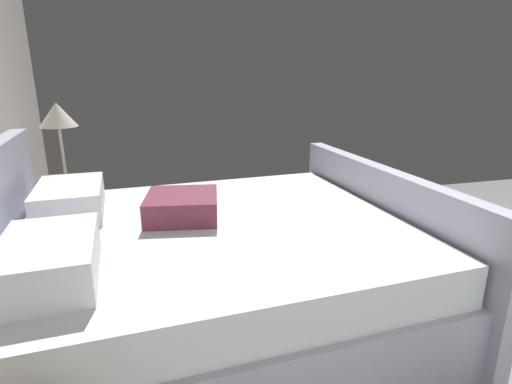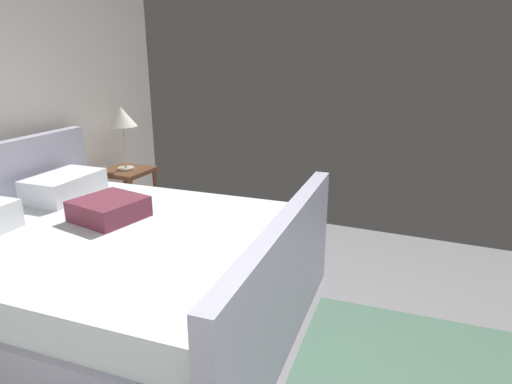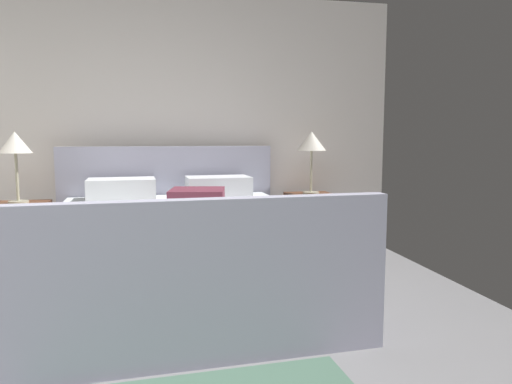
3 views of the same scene
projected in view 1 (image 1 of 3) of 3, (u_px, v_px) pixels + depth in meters
ground_plane at (495, 313)px, 2.52m from camera, size 5.09×5.98×0.02m
bed at (210, 268)px, 2.34m from camera, size 2.10×2.42×1.07m
nightstand_right at (70, 203)px, 3.30m from camera, size 0.44×0.44×0.60m
table_lamp_right at (58, 118)px, 3.10m from camera, size 0.28×0.28×0.61m
area_rug at (472, 278)px, 2.92m from camera, size 1.58×1.37×0.01m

